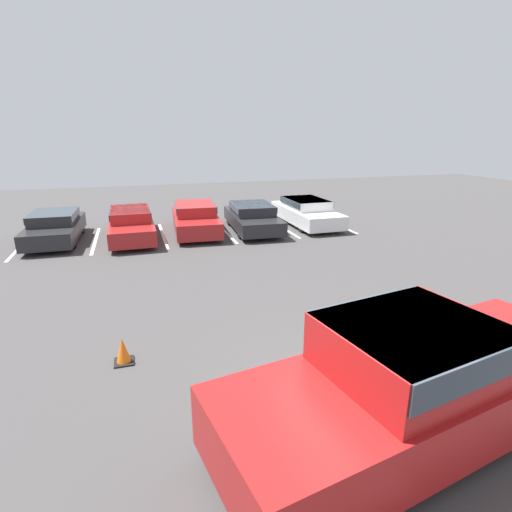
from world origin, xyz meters
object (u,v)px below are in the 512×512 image
at_px(parked_sedan_e, 306,211).
at_px(traffic_cone, 123,351).
at_px(parked_sedan_b, 131,223).
at_px(pickup_truck, 424,379).
at_px(parked_sedan_a, 55,226).
at_px(parked_sedan_d, 252,216).
at_px(parked_sedan_c, 195,217).

height_order(parked_sedan_e, traffic_cone, parked_sedan_e).
bearing_deg(parked_sedan_b, parked_sedan_e, 91.05).
bearing_deg(pickup_truck, parked_sedan_b, 96.61).
height_order(parked_sedan_a, parked_sedan_d, parked_sedan_a).
bearing_deg(traffic_cone, parked_sedan_a, 104.68).
bearing_deg(parked_sedan_b, parked_sedan_c, 94.49).
height_order(pickup_truck, parked_sedan_d, pickup_truck).
xyz_separation_m(parked_sedan_c, traffic_cone, (-2.95, -10.00, -0.43)).
bearing_deg(parked_sedan_e, parked_sedan_c, -90.02).
relative_size(pickup_truck, parked_sedan_e, 1.33).
bearing_deg(parked_sedan_c, parked_sedan_d, 84.58).
height_order(parked_sedan_b, traffic_cone, parked_sedan_b).
height_order(parked_sedan_a, parked_sedan_b, parked_sedan_b).
xyz_separation_m(parked_sedan_b, parked_sedan_e, (7.94, 0.24, -0.00)).
distance_m(parked_sedan_c, traffic_cone, 10.43).
distance_m(pickup_truck, parked_sedan_c, 13.26).
bearing_deg(traffic_cone, parked_sedan_b, 88.47).
bearing_deg(parked_sedan_d, parked_sedan_c, -95.79).
xyz_separation_m(parked_sedan_a, traffic_cone, (2.64, -10.06, -0.40)).
bearing_deg(parked_sedan_c, parked_sedan_b, -80.98).
bearing_deg(parked_sedan_c, parked_sedan_e, 93.81).
height_order(pickup_truck, parked_sedan_e, pickup_truck).
bearing_deg(traffic_cone, parked_sedan_c, 73.58).
relative_size(parked_sedan_c, parked_sedan_d, 1.04).
bearing_deg(traffic_cone, parked_sedan_e, 50.65).
relative_size(parked_sedan_b, parked_sedan_e, 1.00).
height_order(parked_sedan_a, traffic_cone, parked_sedan_a).
relative_size(parked_sedan_c, traffic_cone, 9.25).
height_order(pickup_truck, parked_sedan_c, pickup_truck).
bearing_deg(parked_sedan_d, parked_sedan_b, -88.31).
xyz_separation_m(parked_sedan_c, parked_sedan_d, (2.48, -0.40, -0.03)).
xyz_separation_m(parked_sedan_e, traffic_cone, (-8.20, -10.00, -0.41)).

